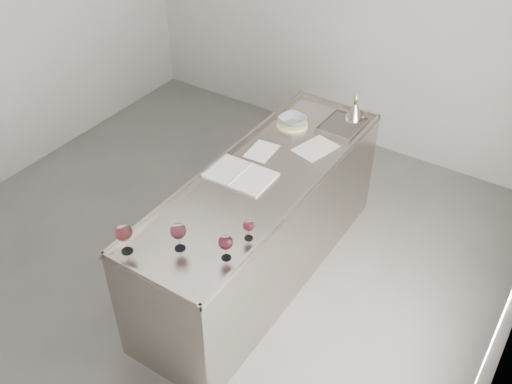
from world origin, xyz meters
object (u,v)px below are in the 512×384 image
Objects in this scene: wine_glass_right at (226,243)px; notebook at (241,175)px; counter at (262,226)px; wine_glass_small at (249,226)px; wine_glass_middle at (178,232)px; wine_funnel at (355,111)px; ceramic_bowl at (292,120)px; wine_glass_left at (124,233)px.

notebook is (-0.39, 0.73, -0.11)m from wine_glass_right.
counter is 17.06× the size of wine_glass_small.
counter is at bearing 115.18° from wine_glass_small.
wine_glass_middle is 1.98m from wine_funnel.
wine_funnel reaches higher than ceramic_bowl.
wine_glass_left reaches higher than counter.
ceramic_bowl is (-0.15, 1.60, -0.09)m from wine_glass_middle.
wine_glass_small is at bearing -87.30° from wine_funnel.
wine_glass_left is 1.80m from ceramic_bowl.
wine_glass_left is 1.03m from notebook.
counter is 5.23× the size of notebook.
wine_glass_left is at bearing -142.40° from wine_glass_middle.
notebook is 1.20m from wine_funnel.
wine_glass_left is at bearing -152.23° from wine_glass_right.
wine_glass_right is at bearing 17.18° from wine_glass_middle.
wine_glass_middle reaches higher than counter.
ceramic_bowl reaches higher than notebook.
counter is 14.10× the size of wine_glass_right.
wine_glass_small is (0.27, -0.58, 0.57)m from counter.
notebook is at bearing -87.20° from ceramic_bowl.
wine_glass_middle is at bearing -91.51° from counter.
wine_funnel is (0.22, 1.97, -0.07)m from wine_glass_middle.
wine_glass_left is (-0.28, -1.08, 0.61)m from counter.
ceramic_bowl is at bearing 95.34° from wine_glass_middle.
wine_glass_middle is 0.85× the size of wine_funnel.
wine_glass_small is 1.38m from ceramic_bowl.
counter is 0.86m from wine_glass_small.
wine_glass_small is (0.02, 0.22, -0.02)m from wine_glass_right.
wine_glass_right is 0.83m from notebook.
wine_glass_right is at bearing -74.11° from ceramic_bowl.
wine_glass_small is at bearing -71.00° from ceramic_bowl.
wine_glass_right is 1.58m from ceramic_bowl.
wine_glass_left reaches higher than ceramic_bowl.
notebook is at bearing 128.78° from wine_glass_small.
wine_glass_middle is at bearing 37.60° from wine_glass_left.
wine_glass_small is 1.67m from wine_funnel.
notebook is (-0.13, -0.07, 0.47)m from counter.
counter is 1.27m from wine_glass_left.
notebook is at bearing 97.80° from wine_glass_middle.
wine_glass_middle is 0.43m from wine_glass_small.
wine_glass_left is 0.32m from wine_glass_middle.
wine_glass_left is 0.44× the size of notebook.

